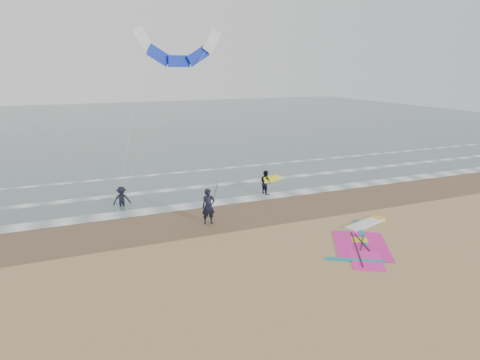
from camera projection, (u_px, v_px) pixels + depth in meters
name	position (u px, v px, depth m)	size (l,w,h in m)	color
ground	(319.00, 250.00, 19.13)	(120.00, 120.00, 0.00)	tan
sea_water	(137.00, 123.00, 61.92)	(120.00, 80.00, 0.02)	#47605E
wet_sand_band	(262.00, 210.00, 24.48)	(120.00, 5.00, 0.01)	brown
foam_waterline	(233.00, 190.00, 28.43)	(120.00, 9.15, 0.02)	white
windsurf_rig	(364.00, 239.00, 20.22)	(5.69, 5.39, 0.14)	white
person_standing	(208.00, 207.00, 22.09)	(0.69, 0.45, 1.89)	black
person_walking	(266.00, 182.00, 27.36)	(0.76, 0.59, 1.57)	black
person_wading	(121.00, 194.00, 24.82)	(1.02, 0.58, 1.57)	black
held_pole	(214.00, 198.00, 22.09)	(0.17, 0.86, 1.82)	black
carried_kiteboard	(272.00, 179.00, 27.36)	(1.30, 0.51, 0.39)	yellow
surf_kite	(178.00, 51.00, 28.50)	(7.97, 4.67, 9.52)	white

